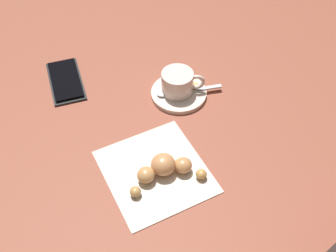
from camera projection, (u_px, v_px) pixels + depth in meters
ground_plane at (168, 135)px, 0.83m from camera, size 1.80×1.80×0.00m
saucer at (179, 93)px, 0.90m from camera, size 0.12×0.12×0.01m
espresso_cup at (178, 82)px, 0.88m from camera, size 0.07×0.09×0.05m
teaspoon at (179, 92)px, 0.89m from camera, size 0.02×0.14×0.01m
sugar_packet at (183, 83)px, 0.91m from camera, size 0.05×0.07×0.01m
napkin at (155, 171)px, 0.77m from camera, size 0.24×0.23×0.00m
croissant at (164, 168)px, 0.75m from camera, size 0.08×0.15×0.04m
cell_phone at (66, 80)px, 0.93m from camera, size 0.15×0.09×0.01m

